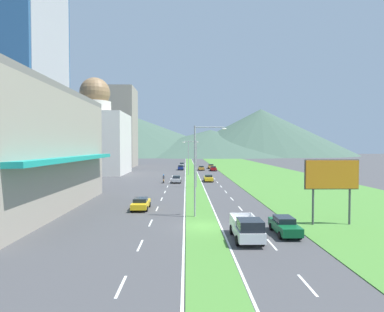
{
  "coord_description": "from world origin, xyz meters",
  "views": [
    {
      "loc": [
        -1.56,
        -29.98,
        7.61
      ],
      "look_at": [
        -0.16,
        45.34,
        5.37
      ],
      "focal_mm": 29.88,
      "sensor_mm": 36.0,
      "label": 1
    }
  ],
  "objects": [
    {
      "name": "car_7",
      "position": [
        3.32,
        39.23,
        0.74
      ],
      "size": [
        1.96,
        4.65,
        1.44
      ],
      "rotation": [
        0.0,
        0.0,
        -1.57
      ],
      "color": "yellow",
      "rests_on": "ground_plane"
    },
    {
      "name": "lane_dash_left_7",
      "position": [
        -5.1,
        30.48,
        0.01
      ],
      "size": [
        0.16,
        2.8,
        0.01
      ],
      "primitive_type": "cube",
      "color": "silver",
      "rests_on": "ground_plane"
    },
    {
      "name": "lane_dash_left_9",
      "position": [
        -5.1,
        44.9,
        0.01
      ],
      "size": [
        0.16,
        2.8,
        0.01
      ],
      "primitive_type": "cube",
      "color": "silver",
      "rests_on": "ground_plane"
    },
    {
      "name": "lane_dash_right_10",
      "position": [
        5.1,
        52.11,
        0.01
      ],
      "size": [
        0.16,
        2.8,
        0.01
      ],
      "primitive_type": "cube",
      "color": "silver",
      "rests_on": "ground_plane"
    },
    {
      "name": "street_lamp_far",
      "position": [
        -0.63,
        54.22,
        5.24
      ],
      "size": [
        2.77,
        0.45,
        9.12
      ],
      "color": "#99999E",
      "rests_on": "ground_plane"
    },
    {
      "name": "edge_line_median_right",
      "position": [
        1.75,
        60.0,
        0.01
      ],
      "size": [
        0.16,
        240.0,
        0.01
      ],
      "primitive_type": "cube",
      "color": "silver",
      "rests_on": "ground_plane"
    },
    {
      "name": "lane_dash_right_4",
      "position": [
        5.1,
        8.85,
        0.01
      ],
      "size": [
        0.16,
        2.8,
        0.01
      ],
      "primitive_type": "cube",
      "color": "silver",
      "rests_on": "ground_plane"
    },
    {
      "name": "hill_far_left",
      "position": [
        -71.37,
        283.62,
        21.73
      ],
      "size": [
        238.4,
        238.4,
        43.47
      ],
      "primitive_type": "cone",
      "color": "#3D5647",
      "rests_on": "ground_plane"
    },
    {
      "name": "hill_far_center",
      "position": [
        19.85,
        251.68,
        11.13
      ],
      "size": [
        173.14,
        173.14,
        22.27
      ],
      "primitive_type": "cone",
      "color": "#3D5647",
      "rests_on": "ground_plane"
    },
    {
      "name": "lane_dash_left_3",
      "position": [
        -5.1,
        1.63,
        0.01
      ],
      "size": [
        0.16,
        2.8,
        0.01
      ],
      "primitive_type": "cube",
      "color": "silver",
      "rests_on": "ground_plane"
    },
    {
      "name": "car_2",
      "position": [
        -3.33,
        73.4,
        0.8
      ],
      "size": [
        1.86,
        4.14,
        1.59
      ],
      "rotation": [
        0.0,
        0.0,
        1.57
      ],
      "color": "navy",
      "rests_on": "ground_plane"
    },
    {
      "name": "office_tower",
      "position": [
        -38.93,
        36.75,
        34.64
      ],
      "size": [
        21.8,
        21.8,
        68.8
      ],
      "color": "#2D5B8C",
      "rests_on": "ground_plane"
    },
    {
      "name": "pickup_truck_0",
      "position": [
        3.36,
        -4.5,
        0.98
      ],
      "size": [
        2.18,
        5.4,
        2.0
      ],
      "rotation": [
        0.0,
        0.0,
        -1.57
      ],
      "color": "silver",
      "rests_on": "ground_plane"
    },
    {
      "name": "lane_dash_left_8",
      "position": [
        -5.1,
        37.69,
        0.01
      ],
      "size": [
        0.16,
        2.8,
        0.01
      ],
      "primitive_type": "cube",
      "color": "silver",
      "rests_on": "ground_plane"
    },
    {
      "name": "motorcycle_rider",
      "position": [
        -6.26,
        36.6,
        0.75
      ],
      "size": [
        0.36,
        2.0,
        1.8
      ],
      "rotation": [
        0.0,
        0.0,
        1.57
      ],
      "color": "black",
      "rests_on": "ground_plane"
    },
    {
      "name": "lane_dash_left_1",
      "position": [
        -5.1,
        -12.79,
        0.01
      ],
      "size": [
        0.16,
        2.8,
        0.01
      ],
      "primitive_type": "cube",
      "color": "silver",
      "rests_on": "ground_plane"
    },
    {
      "name": "car_5",
      "position": [
        -7.04,
        8.57,
        0.73
      ],
      "size": [
        1.97,
        4.66,
        1.42
      ],
      "rotation": [
        0.0,
        0.0,
        1.57
      ],
      "color": "yellow",
      "rests_on": "ground_plane"
    },
    {
      "name": "car_3",
      "position": [
        6.98,
        -2.68,
        0.77
      ],
      "size": [
        1.86,
        4.63,
        1.5
      ],
      "rotation": [
        0.0,
        0.0,
        -1.57
      ],
      "color": "#0C5128",
      "rests_on": "ground_plane"
    },
    {
      "name": "car_6",
      "position": [
        -3.57,
        36.89,
        0.75
      ],
      "size": [
        1.9,
        4.14,
        1.48
      ],
      "rotation": [
        0.0,
        0.0,
        1.57
      ],
      "color": "#B2B2B7",
      "rests_on": "ground_plane"
    },
    {
      "name": "lane_dash_right_9",
      "position": [
        5.1,
        44.9,
        0.01
      ],
      "size": [
        0.16,
        2.8,
        0.01
      ],
      "primitive_type": "cube",
      "color": "silver",
      "rests_on": "ground_plane"
    },
    {
      "name": "lane_dash_right_5",
      "position": [
        5.1,
        16.06,
        0.01
      ],
      "size": [
        0.16,
        2.8,
        0.01
      ],
      "primitive_type": "cube",
      "color": "silver",
      "rests_on": "ground_plane"
    },
    {
      "name": "car_8",
      "position": [
        -3.17,
        90.51,
        0.78
      ],
      "size": [
        1.87,
        4.5,
        1.54
      ],
      "rotation": [
        0.0,
        0.0,
        1.57
      ],
      "color": "#B2B2B7",
      "rests_on": "ground_plane"
    },
    {
      "name": "lane_dash_right_3",
      "position": [
        5.1,
        1.63,
        0.01
      ],
      "size": [
        0.16,
        2.8,
        0.01
      ],
      "primitive_type": "cube",
      "color": "silver",
      "rests_on": "ground_plane"
    },
    {
      "name": "ground_plane",
      "position": [
        0.0,
        0.0,
        0.0
      ],
      "size": [
        600.0,
        600.0,
        0.0
      ],
      "primitive_type": "plane",
      "color": "#424244"
    },
    {
      "name": "lane_dash_right_1",
      "position": [
        5.1,
        -12.79,
        0.01
      ],
      "size": [
        0.16,
        2.8,
        0.01
      ],
      "primitive_type": "cube",
      "color": "silver",
      "rests_on": "ground_plane"
    },
    {
      "name": "grass_verge_right",
      "position": [
        20.6,
        60.0,
        0.03
      ],
      "size": [
        24.0,
        240.0,
        0.06
      ],
      "primitive_type": "cube",
      "color": "#477F33",
      "rests_on": "ground_plane"
    },
    {
      "name": "lane_dash_left_5",
      "position": [
        -5.1,
        16.06,
        0.01
      ],
      "size": [
        0.16,
        2.8,
        0.01
      ],
      "primitive_type": "cube",
      "color": "silver",
      "rests_on": "ground_plane"
    },
    {
      "name": "lane_dash_right_8",
      "position": [
        5.1,
        37.69,
        0.01
      ],
      "size": [
        0.16,
        2.8,
        0.01
      ],
      "primitive_type": "cube",
      "color": "silver",
      "rests_on": "ground_plane"
    },
    {
      "name": "car_4",
      "position": [
        6.99,
        79.18,
        0.8
      ],
      "size": [
        2.02,
        4.02,
        1.57
      ],
      "rotation": [
        0.0,
        0.0,
        -1.57
      ],
      "color": "#C6842D",
      "rests_on": "ground_plane"
    },
    {
      "name": "lane_dash_left_6",
      "position": [
        -5.1,
        23.27,
        0.01
      ],
      "size": [
        0.16,
        2.8,
        0.01
      ],
      "primitive_type": "cube",
      "color": "silver",
      "rests_on": "ground_plane"
    },
    {
      "name": "hill_far_right",
      "position": [
        66.13,
        258.2,
        20.71
      ],
      "size": [
        162.5,
        162.5,
        41.42
      ],
      "primitive_type": "cone",
      "color": "#3D5647",
      "rests_on": "ground_plane"
    },
    {
      "name": "edge_line_median_left",
      "position": [
        -1.75,
        60.0,
        0.01
      ],
      "size": [
        0.16,
        240.0,
        0.01
      ],
      "primitive_type": "cube",
      "color": "silver",
      "rests_on": "ground_plane"
    },
    {
      "name": "car_1",
      "position": [
        3.31,
        71.93,
        0.72
      ],
      "size": [
        1.94,
        4.02,
        1.4
      ],
      "rotation": [
        0.0,
        0.0,
        -1.57
      ],
      "color": "#C6842D",
      "rests_on": "ground_plane"
    },
    {
      "name": "lane_dash_right_2",
      "position": [
        5.1,
        -5.58,
        0.01
      ],
      "size": [
        0.16,
        2.8,
        0.01
      ],
      "primitive_type": "cube",
      "color": "silver",
      "rests_on": "ground_plane"
    },
    {
      "name": "midrise_colored",
      "position": [
        -28.03,
        92.05,
        14.89
      ],
      "size": [
        14.19,
        14.19,
        29.79
      ],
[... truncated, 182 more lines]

